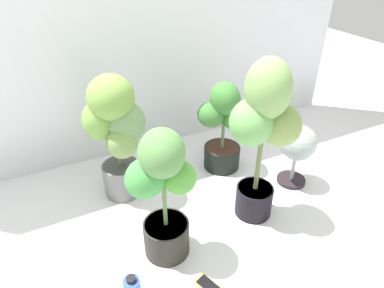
% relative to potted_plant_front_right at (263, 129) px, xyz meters
% --- Properties ---
extents(ground_plane, '(8.00, 8.00, 0.00)m').
position_rel_potted_plant_front_right_xyz_m(ground_plane, '(-0.29, 0.09, -0.55)').
color(ground_plane, silver).
rests_on(ground_plane, ground).
extents(mylar_back_wall, '(3.20, 0.01, 2.00)m').
position_rel_potted_plant_front_right_xyz_m(mylar_back_wall, '(-0.29, 0.95, 0.45)').
color(mylar_back_wall, silver).
rests_on(mylar_back_wall, ground).
extents(potted_plant_front_right, '(0.42, 0.32, 0.91)m').
position_rel_potted_plant_front_right_xyz_m(potted_plant_front_right, '(0.00, 0.00, 0.00)').
color(potted_plant_front_right, black).
rests_on(potted_plant_front_right, ground).
extents(potted_plant_back_left, '(0.40, 0.34, 0.76)m').
position_rel_potted_plant_front_right_xyz_m(potted_plant_back_left, '(-0.62, 0.49, -0.10)').
color(potted_plant_back_left, slate).
rests_on(potted_plant_back_left, ground).
extents(potted_plant_front_left, '(0.36, 0.29, 0.70)m').
position_rel_potted_plant_front_right_xyz_m(potted_plant_front_left, '(-0.56, -0.04, -0.17)').
color(potted_plant_front_left, '#2C2B23').
rests_on(potted_plant_front_left, ground).
extents(potted_plant_back_right, '(0.38, 0.28, 0.61)m').
position_rel_potted_plant_front_right_xyz_m(potted_plant_back_right, '(0.06, 0.47, -0.23)').
color(potted_plant_back_right, black).
rests_on(potted_plant_back_right, ground).
extents(cell_phone, '(0.11, 0.16, 0.01)m').
position_rel_potted_plant_front_right_xyz_m(cell_phone, '(-0.46, -0.32, -0.55)').
color(cell_phone, '#D2C953').
rests_on(cell_phone, ground).
extents(floor_fan, '(0.29, 0.29, 0.40)m').
position_rel_potted_plant_front_right_xyz_m(floor_fan, '(0.38, 0.12, -0.28)').
color(floor_fan, '#271E24').
rests_on(floor_fan, ground).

